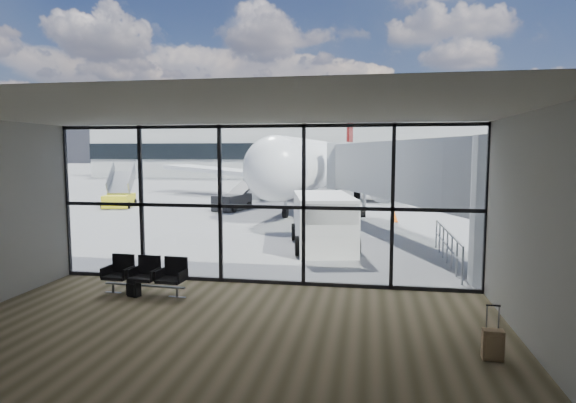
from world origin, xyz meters
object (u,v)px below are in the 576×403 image
(airliner, at_px, (327,164))
(service_van, at_px, (323,221))
(mobile_stairs, at_px, (120,199))
(belt_loader, at_px, (233,201))
(suitcase, at_px, (493,344))
(seating_row, at_px, (147,273))
(backpack, at_px, (134,288))

(airliner, xyz_separation_m, service_van, (1.84, -22.12, -1.75))
(airliner, height_order, mobile_stairs, airliner)
(belt_loader, bearing_deg, suitcase, -48.90)
(service_van, bearing_deg, mobile_stairs, 130.18)
(belt_loader, bearing_deg, seating_row, -66.85)
(airliner, bearing_deg, suitcase, -74.94)
(backpack, relative_size, belt_loader, 0.12)
(backpack, bearing_deg, service_van, 78.41)
(suitcase, bearing_deg, mobile_stairs, 134.55)
(seating_row, height_order, service_van, service_van)
(mobile_stairs, bearing_deg, belt_loader, -18.79)
(suitcase, distance_m, mobile_stairs, 29.11)
(service_van, bearing_deg, backpack, -131.50)
(backpack, relative_size, service_van, 0.09)
(service_van, distance_m, belt_loader, 13.56)
(service_van, xyz_separation_m, belt_loader, (-7.01, 11.60, -0.47))
(backpack, xyz_separation_m, suitcase, (8.18, -2.51, 0.07))
(suitcase, relative_size, service_van, 0.19)
(seating_row, bearing_deg, backpack, -120.73)
(seating_row, height_order, airliner, airliner)
(airliner, bearing_deg, backpack, -89.86)
(belt_loader, bearing_deg, airliner, 77.75)
(suitcase, relative_size, airliner, 0.03)
(mobile_stairs, bearing_deg, suitcase, -64.24)
(seating_row, bearing_deg, mobile_stairs, 124.04)
(suitcase, bearing_deg, airliner, 103.53)
(seating_row, xyz_separation_m, backpack, (-0.21, -0.31, -0.32))
(backpack, height_order, service_van, service_van)
(backpack, bearing_deg, mobile_stairs, 138.16)
(backpack, height_order, suitcase, suitcase)
(suitcase, height_order, airliner, airliner)
(seating_row, relative_size, airliner, 0.06)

